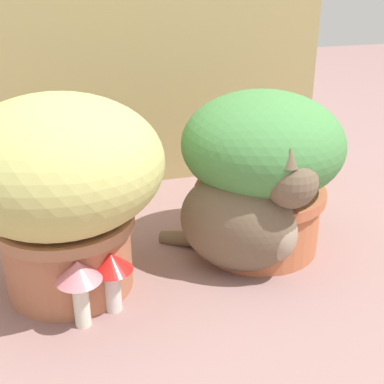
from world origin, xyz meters
The scene contains 7 objects.
ground_plane centered at (0.00, 0.00, 0.00)m, with size 6.00×6.00×0.00m, color gray.
cardboard_backdrop centered at (-0.01, 0.58, 0.42)m, with size 1.27×0.03×0.84m, color tan.
grass_planter centered at (-0.21, 0.05, 0.23)m, with size 0.41×0.41×0.41m.
leafy_planter centered at (0.23, 0.10, 0.20)m, with size 0.37×0.37×0.38m.
cat centered at (0.16, 0.01, 0.12)m, with size 0.32×0.33×0.32m.
mushroom_ornament_pink centered at (-0.20, -0.09, 0.10)m, with size 0.09×0.09×0.14m.
mushroom_ornament_red centered at (-0.14, -0.06, 0.09)m, with size 0.08×0.08×0.13m.
Camera 1 is at (-0.24, -0.91, 0.62)m, focal length 48.57 mm.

